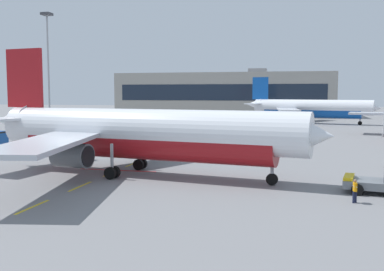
{
  "coord_description": "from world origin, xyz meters",
  "views": [
    {
      "loc": [
        35.33,
        -19.37,
        7.7
      ],
      "look_at": [
        25.27,
        23.48,
        3.51
      ],
      "focal_mm": 42.1,
      "sensor_mm": 36.0,
      "label": 1
    }
  ],
  "objects_px": {
    "ground_crew_worker": "(355,189)",
    "airliner_foreground": "(140,133)",
    "fuel_service_truck": "(253,138)",
    "airliner_far_center": "(310,108)",
    "apron_light_mast_near": "(48,58)"
  },
  "relations": [
    {
      "from": "airliner_foreground",
      "to": "ground_crew_worker",
      "type": "height_order",
      "value": "airliner_foreground"
    },
    {
      "from": "airliner_far_center",
      "to": "apron_light_mast_near",
      "type": "xyz_separation_m",
      "value": [
        -49.71,
        -37.92,
        10.55
      ]
    },
    {
      "from": "airliner_foreground",
      "to": "fuel_service_truck",
      "type": "height_order",
      "value": "airliner_foreground"
    },
    {
      "from": "fuel_service_truck",
      "to": "airliner_far_center",
      "type": "bearing_deg",
      "value": 81.12
    },
    {
      "from": "airliner_far_center",
      "to": "ground_crew_worker",
      "type": "distance_m",
      "value": 83.75
    },
    {
      "from": "airliner_foreground",
      "to": "ground_crew_worker",
      "type": "distance_m",
      "value": 19.75
    },
    {
      "from": "airliner_foreground",
      "to": "apron_light_mast_near",
      "type": "bearing_deg",
      "value": 129.8
    },
    {
      "from": "airliner_foreground",
      "to": "ground_crew_worker",
      "type": "bearing_deg",
      "value": -20.23
    },
    {
      "from": "ground_crew_worker",
      "to": "airliner_foreground",
      "type": "bearing_deg",
      "value": 159.77
    },
    {
      "from": "fuel_service_truck",
      "to": "apron_light_mast_near",
      "type": "bearing_deg",
      "value": 156.84
    },
    {
      "from": "apron_light_mast_near",
      "to": "ground_crew_worker",
      "type": "bearing_deg",
      "value": -42.0
    },
    {
      "from": "airliner_foreground",
      "to": "airliner_far_center",
      "type": "xyz_separation_m",
      "value": [
        17.2,
        76.94,
        -0.14
      ]
    },
    {
      "from": "airliner_far_center",
      "to": "ground_crew_worker",
      "type": "xyz_separation_m",
      "value": [
        1.12,
        -83.69,
        -2.85
      ]
    },
    {
      "from": "apron_light_mast_near",
      "to": "fuel_service_truck",
      "type": "bearing_deg",
      "value": -23.16
    },
    {
      "from": "fuel_service_truck",
      "to": "ground_crew_worker",
      "type": "height_order",
      "value": "fuel_service_truck"
    }
  ]
}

